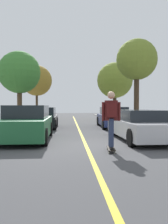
# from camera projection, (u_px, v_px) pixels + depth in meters

# --- Properties ---
(ground) EXTENTS (80.00, 80.00, 0.00)m
(ground) POSITION_uv_depth(u_px,v_px,m) (86.00, 145.00, 8.37)
(ground) COLOR #424244
(center_line) EXTENTS (0.12, 39.20, 0.01)m
(center_line) POSITION_uv_depth(u_px,v_px,m) (80.00, 133.00, 12.36)
(center_line) COLOR gold
(center_line) RESTS_ON ground
(parked_car_left_nearest) EXTENTS (1.94, 4.35, 1.44)m
(parked_car_left_nearest) POSITION_uv_depth(u_px,v_px,m) (27.00, 123.00, 9.61)
(parked_car_left_nearest) COLOR #1E5B33
(parked_car_left_nearest) RESTS_ON ground
(parked_car_left_near) EXTENTS (1.97, 4.31, 1.34)m
(parked_car_left_near) POSITION_uv_depth(u_px,v_px,m) (42.00, 118.00, 15.03)
(parked_car_left_near) COLOR black
(parked_car_left_near) RESTS_ON ground
(parked_car_right_nearest) EXTENTS (1.95, 4.66, 1.25)m
(parked_car_right_nearest) POSITION_uv_depth(u_px,v_px,m) (139.00, 125.00, 9.69)
(parked_car_right_nearest) COLOR #B7B7BC
(parked_car_right_nearest) RESTS_ON ground
(parked_car_right_near) EXTENTS (1.88, 4.58, 1.36)m
(parked_car_right_near) POSITION_uv_depth(u_px,v_px,m) (113.00, 117.00, 15.49)
(parked_car_right_near) COLOR navy
(parked_car_right_near) RESTS_ON ground
(street_tree_left_nearest) EXTENTS (2.95, 2.95, 5.13)m
(street_tree_left_nearest) POSITION_uv_depth(u_px,v_px,m) (19.00, 73.00, 16.30)
(street_tree_left_nearest) COLOR #4C3823
(street_tree_left_nearest) RESTS_ON sidewalk_left
(street_tree_left_near) EXTENTS (3.29, 3.29, 5.69)m
(street_tree_left_near) POSITION_uv_depth(u_px,v_px,m) (37.00, 81.00, 25.08)
(street_tree_left_near) COLOR #3D2D1E
(street_tree_left_near) RESTS_ON sidewalk_left
(street_tree_right_nearest) EXTENTS (2.82, 2.82, 5.91)m
(street_tree_right_nearest) POSITION_uv_depth(u_px,v_px,m) (137.00, 60.00, 16.02)
(street_tree_right_nearest) COLOR #3D2D1E
(street_tree_right_nearest) RESTS_ON sidewalk_right
(street_tree_right_near) EXTENTS (3.63, 3.63, 5.73)m
(street_tree_right_near) POSITION_uv_depth(u_px,v_px,m) (115.00, 80.00, 23.67)
(street_tree_right_near) COLOR #3D2D1E
(street_tree_right_near) RESTS_ON sidewalk_right
(fire_hydrant) EXTENTS (0.20, 0.20, 0.70)m
(fire_hydrant) POSITION_uv_depth(u_px,v_px,m) (142.00, 121.00, 14.06)
(fire_hydrant) COLOR #B2140F
(fire_hydrant) RESTS_ON sidewalk_right
(skateboard) EXTENTS (0.31, 0.86, 0.10)m
(skateboard) POSITION_uv_depth(u_px,v_px,m) (111.00, 149.00, 7.21)
(skateboard) COLOR black
(skateboard) RESTS_ON ground
(skateboarder) EXTENTS (0.59, 0.71, 1.76)m
(skateboarder) POSITION_uv_depth(u_px,v_px,m) (111.00, 116.00, 7.15)
(skateboarder) COLOR black
(skateboarder) RESTS_ON skateboard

